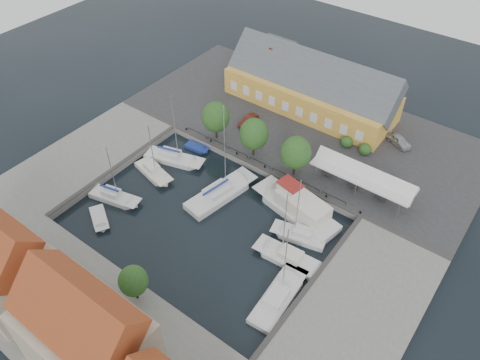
# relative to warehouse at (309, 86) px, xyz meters

# --- Properties ---
(ground) EXTENTS (140.00, 140.00, 0.00)m
(ground) POSITION_rel_warehouse_xyz_m (2.60, -28.36, -4.43)
(ground) COLOR black
(ground) RESTS_ON ground
(north_quay) EXTENTS (56.00, 26.00, 1.00)m
(north_quay) POSITION_rel_warehouse_xyz_m (2.60, -5.36, -3.93)
(north_quay) COLOR #2D2D30
(north_quay) RESTS_ON ground
(west_quay) EXTENTS (12.00, 24.00, 1.00)m
(west_quay) POSITION_rel_warehouse_xyz_m (-19.40, -30.36, -3.93)
(west_quay) COLOR slate
(west_quay) RESTS_ON ground
(east_quay) EXTENTS (12.00, 24.00, 1.00)m
(east_quay) POSITION_rel_warehouse_xyz_m (24.60, -30.36, -3.93)
(east_quay) COLOR slate
(east_quay) RESTS_ON ground
(south_bank) EXTENTS (56.00, 14.00, 1.00)m
(south_bank) POSITION_rel_warehouse_xyz_m (2.60, -49.36, -3.93)
(south_bank) COLOR slate
(south_bank) RESTS_ON ground
(quay_edge_fittings) EXTENTS (56.00, 24.72, 0.40)m
(quay_edge_fittings) POSITION_rel_warehouse_xyz_m (2.62, -23.61, -3.37)
(quay_edge_fittings) COLOR #383533
(quay_edge_fittings) RESTS_ON north_quay
(warehouse) EXTENTS (28.56, 14.00, 9.55)m
(warehouse) POSITION_rel_warehouse_xyz_m (0.00, 0.00, 0.00)
(warehouse) COLOR gold
(warehouse) RESTS_ON north_quay
(tent_canopy) EXTENTS (14.00, 4.00, 2.83)m
(tent_canopy) POSITION_rel_warehouse_xyz_m (16.60, -13.86, -0.74)
(tent_canopy) COLOR silver
(tent_canopy) RESTS_ON north_quay
(quay_trees) EXTENTS (18.20, 4.20, 6.30)m
(quay_trees) POSITION_rel_warehouse_xyz_m (0.60, -16.36, 0.45)
(quay_trees) COLOR black
(quay_trees) RESTS_ON north_quay
(car_silver) EXTENTS (4.60, 3.32, 1.45)m
(car_silver) POSITION_rel_warehouse_xyz_m (16.76, -1.12, -2.70)
(car_silver) COLOR #B0B3B8
(car_silver) RESTS_ON north_quay
(car_red) EXTENTS (1.52, 3.98, 1.29)m
(car_red) POSITION_rel_warehouse_xyz_m (-4.58, -10.52, -2.78)
(car_red) COLOR #5F1F15
(car_red) RESTS_ON north_quay
(center_sailboat) EXTENTS (5.11, 11.42, 14.89)m
(center_sailboat) POSITION_rel_warehouse_xyz_m (1.37, -25.35, -4.07)
(center_sailboat) COLOR silver
(center_sailboat) RESTS_ON ground
(trawler) EXTENTS (13.42, 6.37, 5.00)m
(trawler) POSITION_rel_warehouse_xyz_m (11.66, -21.75, -3.41)
(trawler) COLOR silver
(trawler) RESTS_ON ground
(east_boat_a) EXTENTS (7.33, 3.84, 10.19)m
(east_boat_a) POSITION_rel_warehouse_xyz_m (14.07, -25.13, -4.17)
(east_boat_a) COLOR silver
(east_boat_a) RESTS_ON ground
(east_boat_b) EXTENTS (8.44, 3.25, 11.29)m
(east_boat_b) POSITION_rel_warehouse_xyz_m (14.69, -28.94, -4.17)
(east_boat_b) COLOR silver
(east_boat_b) RESTS_ON ground
(east_boat_c) EXTENTS (3.54, 9.49, 11.75)m
(east_boat_c) POSITION_rel_warehouse_xyz_m (16.82, -34.37, -4.17)
(east_boat_c) COLOR silver
(east_boat_c) RESTS_ON ground
(west_boat_a) EXTENTS (9.43, 5.01, 12.07)m
(west_boat_a) POSITION_rel_warehouse_xyz_m (-8.96, -23.57, -4.16)
(west_boat_a) COLOR silver
(west_boat_a) RESTS_ON ground
(west_boat_b) EXTENTS (7.21, 3.82, 9.67)m
(west_boat_b) POSITION_rel_warehouse_xyz_m (-9.19, -27.50, -4.17)
(west_boat_b) COLOR silver
(west_boat_b) RESTS_ON ground
(west_boat_d) EXTENTS (7.67, 3.82, 10.09)m
(west_boat_d) POSITION_rel_warehouse_xyz_m (-9.81, -34.42, -4.16)
(west_boat_d) COLOR silver
(west_boat_d) RESTS_ON ground
(launch_sw) EXTENTS (5.02, 3.93, 0.98)m
(launch_sw) POSITION_rel_warehouse_xyz_m (-8.53, -38.16, -4.34)
(launch_sw) COLOR silver
(launch_sw) RESTS_ON ground
(launch_nw) EXTENTS (4.10, 1.96, 0.88)m
(launch_nw) POSITION_rel_warehouse_xyz_m (-7.95, -19.37, -4.34)
(launch_nw) COLOR navy
(launch_nw) RESTS_ON ground
(townhouses) EXTENTS (36.30, 8.50, 12.00)m
(townhouses) POSITION_rel_warehouse_xyz_m (4.52, -51.60, 1.40)
(townhouses) COLOR #BCAB90
(townhouses) RESTS_ON south_bank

